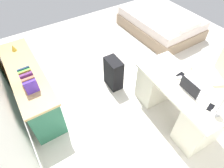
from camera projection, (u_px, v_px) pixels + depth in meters
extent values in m
plane|color=beige|center=(144.00, 74.00, 3.90)|extent=(5.87, 5.87, 0.00)
cube|color=silver|center=(183.00, 86.00, 2.70)|extent=(1.47, 0.74, 0.04)
cube|color=beige|center=(201.00, 126.00, 2.68)|extent=(0.43, 0.62, 0.71)
cube|color=beige|center=(157.00, 82.00, 3.26)|extent=(0.43, 0.62, 0.71)
cylinder|color=black|center=(200.00, 94.00, 3.52)|extent=(0.52, 0.52, 0.04)
cylinder|color=black|center=(204.00, 87.00, 3.38)|extent=(0.06, 0.06, 0.42)
cube|color=beige|center=(209.00, 77.00, 3.19)|extent=(0.62, 0.62, 0.08)
cube|color=#28664C|center=(32.00, 88.00, 3.19)|extent=(1.76, 0.44, 0.69)
cube|color=tan|center=(24.00, 72.00, 2.92)|extent=(1.80, 0.48, 0.04)
cube|color=#225641|center=(55.00, 103.00, 3.15)|extent=(0.67, 0.01, 0.24)
cube|color=#225641|center=(40.00, 75.00, 3.61)|extent=(0.67, 0.01, 0.24)
cube|color=gray|center=(159.00, 26.00, 4.92)|extent=(1.92, 1.42, 0.28)
cube|color=silver|center=(161.00, 17.00, 4.75)|extent=(1.86, 1.36, 0.20)
cube|color=white|center=(183.00, 24.00, 4.26)|extent=(0.49, 0.69, 0.10)
cube|color=black|center=(113.00, 73.00, 3.49)|extent=(0.37, 0.23, 0.60)
cube|color=#B7B7BC|center=(193.00, 89.00, 2.62)|extent=(0.32, 0.24, 0.02)
cube|color=black|center=(189.00, 87.00, 2.51)|extent=(0.31, 0.03, 0.19)
ellipsoid|color=white|center=(180.00, 78.00, 2.77)|extent=(0.07, 0.10, 0.03)
cube|color=black|center=(211.00, 107.00, 2.42)|extent=(0.10, 0.15, 0.01)
cube|color=black|center=(180.00, 75.00, 2.82)|extent=(0.07, 0.14, 0.01)
cylinder|color=silver|center=(215.00, 113.00, 2.35)|extent=(0.11, 0.11, 0.01)
cylinder|color=silver|center=(220.00, 106.00, 2.25)|extent=(0.02, 0.02, 0.28)
cone|color=white|center=(222.00, 95.00, 2.17)|extent=(0.11, 0.11, 0.09)
cube|color=#5233BB|center=(31.00, 87.00, 2.54)|extent=(0.04, 0.17, 0.21)
cube|color=#9C624C|center=(30.00, 84.00, 2.55)|extent=(0.04, 0.17, 0.23)
cube|color=#B55FB5|center=(30.00, 83.00, 2.59)|extent=(0.03, 0.17, 0.20)
cube|color=#612E6A|center=(28.00, 80.00, 2.59)|extent=(0.04, 0.17, 0.24)
cube|color=maroon|center=(28.00, 80.00, 2.64)|extent=(0.03, 0.17, 0.19)
cube|color=olive|center=(27.00, 77.00, 2.64)|extent=(0.02, 0.17, 0.23)
cube|color=#4CB84D|center=(26.00, 76.00, 2.67)|extent=(0.03, 0.17, 0.21)
cube|color=navy|center=(26.00, 74.00, 2.69)|extent=(0.03, 0.17, 0.22)
cone|color=gold|center=(13.00, 48.00, 3.21)|extent=(0.08, 0.08, 0.11)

